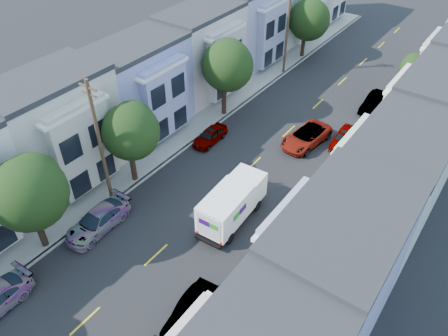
% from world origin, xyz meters
% --- Properties ---
extents(ground, '(160.00, 160.00, 0.00)m').
position_xyz_m(ground, '(0.00, 0.00, 0.00)').
color(ground, black).
rests_on(ground, ground).
extents(road_slab, '(12.00, 70.00, 0.02)m').
position_xyz_m(road_slab, '(0.00, 15.00, 0.01)').
color(road_slab, black).
rests_on(road_slab, ground).
extents(curb_left, '(0.30, 70.00, 0.15)m').
position_xyz_m(curb_left, '(-6.05, 15.00, 0.07)').
color(curb_left, gray).
rests_on(curb_left, ground).
extents(curb_right, '(0.30, 70.00, 0.15)m').
position_xyz_m(curb_right, '(6.05, 15.00, 0.07)').
color(curb_right, gray).
rests_on(curb_right, ground).
extents(sidewalk_left, '(2.60, 70.00, 0.15)m').
position_xyz_m(sidewalk_left, '(-7.35, 15.00, 0.07)').
color(sidewalk_left, gray).
rests_on(sidewalk_left, ground).
extents(sidewalk_right, '(2.60, 70.00, 0.15)m').
position_xyz_m(sidewalk_right, '(7.35, 15.00, 0.07)').
color(sidewalk_right, gray).
rests_on(sidewalk_right, ground).
extents(centerline, '(0.12, 70.00, 0.01)m').
position_xyz_m(centerline, '(0.00, 15.00, 0.00)').
color(centerline, gold).
rests_on(centerline, ground).
extents(townhouse_row_left, '(5.00, 70.00, 8.50)m').
position_xyz_m(townhouse_row_left, '(-11.15, 15.00, 0.00)').
color(townhouse_row_left, silver).
rests_on(townhouse_row_left, ground).
extents(townhouse_row_right, '(5.00, 70.00, 8.50)m').
position_xyz_m(townhouse_row_right, '(11.15, 15.00, 0.00)').
color(townhouse_row_right, silver).
rests_on(townhouse_row_right, ground).
extents(tree_b, '(4.70, 4.70, 7.32)m').
position_xyz_m(tree_b, '(-6.30, -3.75, 4.95)').
color(tree_b, black).
rests_on(tree_b, ground).
extents(tree_c, '(4.28, 4.28, 6.94)m').
position_xyz_m(tree_c, '(-6.30, 4.73, 4.77)').
color(tree_c, black).
rests_on(tree_c, ground).
extents(tree_d, '(4.70, 4.70, 7.59)m').
position_xyz_m(tree_d, '(-6.30, 16.89, 5.22)').
color(tree_d, black).
rests_on(tree_d, ground).
extents(tree_e, '(4.70, 4.70, 6.95)m').
position_xyz_m(tree_e, '(-6.30, 33.01, 4.58)').
color(tree_e, black).
rests_on(tree_e, ground).
extents(tree_far_r, '(2.93, 2.93, 5.01)m').
position_xyz_m(tree_far_r, '(6.89, 29.61, 3.50)').
color(tree_far_r, black).
rests_on(tree_far_r, ground).
extents(utility_pole_near, '(1.60, 0.26, 10.00)m').
position_xyz_m(utility_pole_near, '(-6.30, 2.00, 5.15)').
color(utility_pole_near, '#42301E').
rests_on(utility_pole_near, ground).
extents(utility_pole_far, '(1.60, 0.26, 10.00)m').
position_xyz_m(utility_pole_far, '(-6.30, 28.00, 5.15)').
color(utility_pole_far, '#42301E').
rests_on(utility_pole_far, ground).
extents(fedex_truck, '(2.31, 6.00, 2.88)m').
position_xyz_m(fedex_truck, '(2.19, 5.67, 1.61)').
color(fedex_truck, white).
rests_on(fedex_truck, ground).
extents(lead_sedan, '(3.12, 5.61, 1.48)m').
position_xyz_m(lead_sedan, '(2.14, 17.12, 0.74)').
color(lead_sedan, black).
rests_on(lead_sedan, ground).
extents(parked_left_c, '(2.24, 5.01, 1.48)m').
position_xyz_m(parked_left_c, '(-4.90, -0.50, 0.74)').
color(parked_left_c, '#B0B4C5').
rests_on(parked_left_c, ground).
extents(parked_left_d, '(1.60, 4.04, 1.30)m').
position_xyz_m(parked_left_d, '(-4.90, 12.42, 0.65)').
color(parked_left_d, black).
rests_on(parked_left_d, ground).
extents(parked_right_b, '(1.92, 4.37, 1.41)m').
position_xyz_m(parked_right_b, '(4.90, -2.29, 0.71)').
color(parked_right_b, silver).
rests_on(parked_right_b, ground).
extents(parked_right_c, '(2.02, 4.38, 1.38)m').
position_xyz_m(parked_right_c, '(4.90, 18.92, 0.69)').
color(parked_right_c, black).
rests_on(parked_right_c, ground).
extents(parked_right_d, '(1.63, 4.56, 1.52)m').
position_xyz_m(parked_right_d, '(4.90, 26.28, 0.76)').
color(parked_right_d, '#15123F').
rests_on(parked_right_d, ground).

